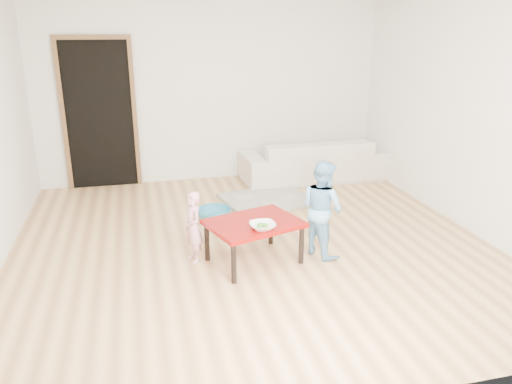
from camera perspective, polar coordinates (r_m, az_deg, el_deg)
name	(u,v)px	position (r m, az deg, el deg)	size (l,w,h in m)	color
floor	(252,243)	(5.42, -0.51, -5.86)	(5.00, 5.00, 0.01)	#AA7848
back_wall	(212,92)	(7.45, -5.06, 11.29)	(5.00, 0.02, 2.60)	white
right_wall	(470,114)	(6.09, 23.25, 8.21)	(0.02, 5.00, 2.60)	white
doorway	(100,116)	(7.40, -17.44, 8.31)	(1.02, 0.08, 2.11)	brown
sofa	(313,159)	(7.57, 6.50, 3.72)	(2.12, 0.83, 0.62)	silver
cushion	(285,153)	(7.26, 3.33, 4.43)	(0.43, 0.38, 0.11)	orange
red_table	(254,242)	(4.93, -0.24, -5.70)	(0.86, 0.65, 0.43)	maroon
bowl	(262,226)	(4.67, 0.74, -3.91)	(0.24, 0.24, 0.06)	white
broccoli	(262,226)	(4.67, 0.74, -3.92)	(0.12, 0.12, 0.06)	#2D5919
child_pink	(193,227)	(4.94, -7.19, -4.01)	(0.26, 0.17, 0.72)	#DA6378
child_blue	(322,208)	(5.04, 7.58, -1.87)	(0.48, 0.37, 0.99)	#5C9CD6
basin	(214,214)	(6.06, -4.81, -2.51)	(0.42, 0.42, 0.13)	teal
blanket	(267,200)	(6.64, 1.23, -0.88)	(1.10, 0.91, 0.05)	beige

